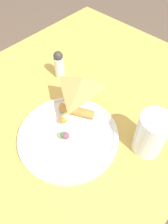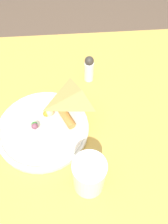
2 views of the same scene
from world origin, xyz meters
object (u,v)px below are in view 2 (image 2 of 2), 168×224
dining_table (49,126)px  plate_pizza (44,127)px  pepper_shaker (89,69)px  milk_glass (89,176)px

dining_table → plate_pizza: bearing=91.7°
plate_pizza → pepper_shaker: 0.25m
plate_pizza → dining_table: bearing=-88.3°
plate_pizza → milk_glass: milk_glass is taller
plate_pizza → pepper_shaker: pepper_shaker is taller
pepper_shaker → plate_pizza: bearing=52.1°
plate_pizza → milk_glass: 0.21m
plate_pizza → milk_glass: (-0.12, 0.17, 0.04)m
dining_table → pepper_shaker: (-0.15, -0.12, 0.16)m
pepper_shaker → milk_glass: bearing=84.6°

